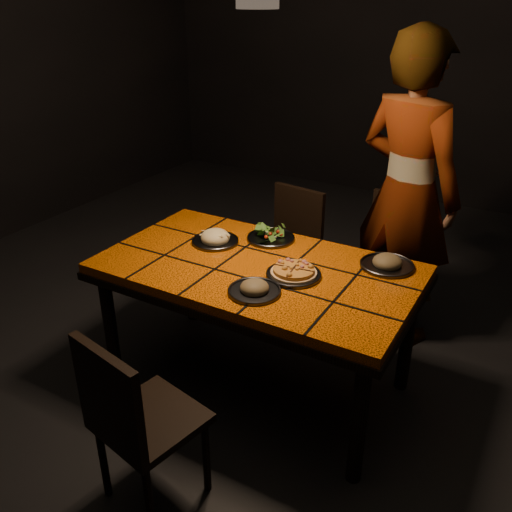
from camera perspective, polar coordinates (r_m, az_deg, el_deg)
The scene contains 11 objects.
room_shell at distance 2.51m, azimuth 0.15°, elevation 14.49°, with size 6.04×7.04×3.08m.
dining_table at distance 2.80m, azimuth 0.13°, elevation -2.37°, with size 1.62×0.92×0.75m.
chair_near at distance 2.29m, azimuth -12.78°, elevation -16.14°, with size 0.45×0.45×0.85m.
chair_far_left at distance 3.65m, azimuth 3.58°, elevation 1.41°, with size 0.44×0.44×0.85m.
chair_far_right at distance 3.57m, azimuth 14.30°, elevation 0.24°, with size 0.39×0.39×0.87m.
diner at distance 3.33m, azimuth 15.59°, elevation 6.34°, with size 0.68×0.45×1.87m, color brown.
plate_pizza at distance 2.65m, azimuth 3.99°, elevation -1.79°, with size 0.27×0.27×0.04m.
plate_pasta at distance 3.01m, azimuth -4.31°, elevation 1.82°, with size 0.26×0.26×0.09m.
plate_salad at distance 3.04m, azimuth 1.57°, elevation 2.19°, with size 0.27×0.27×0.07m.
plate_mushroom_a at distance 2.50m, azimuth -0.16°, elevation -3.44°, with size 0.25×0.25×0.08m.
plate_mushroom_b at distance 2.81m, azimuth 13.65°, elevation -0.68°, with size 0.27×0.27×0.09m.
Camera 1 is at (1.23, -2.13, 2.01)m, focal length 38.00 mm.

